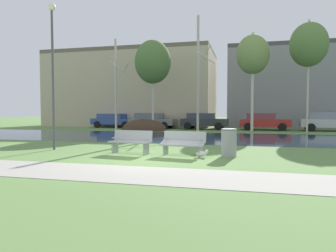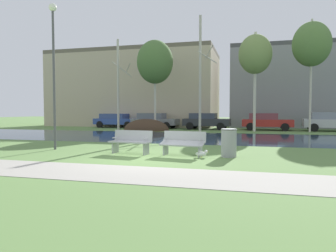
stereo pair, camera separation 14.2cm
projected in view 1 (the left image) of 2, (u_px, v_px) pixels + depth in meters
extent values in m
plane|color=#5B7F42|center=(194.00, 136.00, 19.86)|extent=(120.00, 120.00, 0.00)
cube|color=#9E998E|center=(118.00, 173.00, 7.85)|extent=(60.00, 2.08, 0.01)
cube|color=#284256|center=(191.00, 137.00, 18.70)|extent=(80.00, 8.08, 0.01)
ellipsoid|color=#423021|center=(144.00, 131.00, 25.14)|extent=(3.83, 2.57, 1.92)
cube|color=#9EA0A3|center=(129.00, 142.00, 11.36)|extent=(1.65, 0.70, 0.05)
cube|color=#9EA0A3|center=(133.00, 136.00, 11.61)|extent=(1.60, 0.30, 0.40)
cube|color=#9EA0A3|center=(115.00, 147.00, 11.67)|extent=(0.10, 0.43, 0.45)
cube|color=#9EA0A3|center=(146.00, 149.00, 11.18)|extent=(0.10, 0.43, 0.45)
cylinder|color=#9EA0A3|center=(114.00, 138.00, 11.61)|extent=(0.08, 0.28, 0.04)
cylinder|color=#9EA0A3|center=(146.00, 139.00, 11.12)|extent=(0.08, 0.28, 0.04)
cube|color=#9EA0A3|center=(182.00, 143.00, 10.88)|extent=(1.65, 0.69, 0.18)
cube|color=#9EA0A3|center=(185.00, 137.00, 11.13)|extent=(1.60, 0.30, 0.40)
cube|color=#9EA0A3|center=(166.00, 149.00, 11.19)|extent=(0.10, 0.43, 0.45)
cube|color=#9EA0A3|center=(200.00, 150.00, 10.70)|extent=(0.10, 0.43, 0.45)
cylinder|color=#9EA0A3|center=(165.00, 139.00, 11.13)|extent=(0.08, 0.28, 0.04)
cylinder|color=#9EA0A3|center=(200.00, 140.00, 10.64)|extent=(0.08, 0.28, 0.04)
cylinder|color=gray|center=(229.00, 143.00, 10.71)|extent=(0.53, 0.53, 0.98)
torus|color=#545557|center=(229.00, 130.00, 10.69)|extent=(0.56, 0.56, 0.04)
ellipsoid|color=white|center=(201.00, 154.00, 10.56)|extent=(0.38, 0.17, 0.17)
sphere|color=white|center=(206.00, 152.00, 10.51)|extent=(0.12, 0.12, 0.12)
cone|color=gold|center=(208.00, 152.00, 10.49)|extent=(0.07, 0.04, 0.04)
cylinder|color=gold|center=(202.00, 156.00, 10.52)|extent=(0.01, 0.01, 0.10)
cylinder|color=gold|center=(202.00, 156.00, 10.59)|extent=(0.01, 0.01, 0.10)
cylinder|color=#4C4C51|center=(53.00, 81.00, 12.60)|extent=(0.10, 0.10, 5.69)
sphere|color=white|center=(52.00, 7.00, 12.45)|extent=(0.32, 0.32, 0.32)
cylinder|color=beige|center=(116.00, 85.00, 25.88)|extent=(0.19, 0.19, 7.64)
cylinder|color=beige|center=(126.00, 68.00, 26.11)|extent=(0.99, 1.40, 0.63)
cylinder|color=beige|center=(120.00, 70.00, 24.94)|extent=(1.28, 1.25, 1.18)
cylinder|color=beige|center=(153.00, 87.00, 25.22)|extent=(0.18, 0.18, 7.22)
ellipsoid|color=#4C7038|center=(153.00, 62.00, 25.12)|extent=(2.96, 2.96, 3.55)
cylinder|color=#BCB7A8|center=(198.00, 74.00, 23.77)|extent=(0.20, 0.20, 8.96)
cylinder|color=#BCB7A8|center=(207.00, 52.00, 23.95)|extent=(0.80, 1.13, 0.91)
cylinder|color=#BCB7A8|center=(206.00, 57.00, 22.89)|extent=(1.32, 1.29, 0.79)
cylinder|color=beige|center=(252.00, 82.00, 24.08)|extent=(0.22, 0.22, 7.74)
ellipsoid|color=olive|center=(253.00, 54.00, 23.97)|extent=(2.56, 2.56, 3.07)
cylinder|color=beige|center=(308.00, 76.00, 23.27)|extent=(0.16, 0.16, 8.50)
ellipsoid|color=#567A3D|center=(309.00, 44.00, 23.15)|extent=(2.79, 2.79, 3.35)
cube|color=#2D4793|center=(115.00, 121.00, 29.82)|extent=(4.56, 2.13, 0.56)
cube|color=#32457F|center=(112.00, 116.00, 29.90)|extent=(2.59, 1.80, 0.47)
cylinder|color=black|center=(133.00, 124.00, 30.29)|extent=(0.65, 0.26, 0.64)
cylinder|color=black|center=(125.00, 125.00, 28.50)|extent=(0.65, 0.26, 0.64)
cylinder|color=black|center=(107.00, 124.00, 31.16)|extent=(0.65, 0.26, 0.64)
cylinder|color=black|center=(97.00, 124.00, 29.37)|extent=(0.65, 0.26, 0.64)
cube|color=slate|center=(153.00, 122.00, 28.46)|extent=(4.34, 2.02, 0.57)
cube|color=slate|center=(149.00, 116.00, 28.54)|extent=(2.46, 1.70, 0.52)
cylinder|color=black|center=(170.00, 125.00, 28.91)|extent=(0.65, 0.26, 0.64)
cylinder|color=black|center=(164.00, 126.00, 27.21)|extent=(0.65, 0.26, 0.64)
cylinder|color=black|center=(142.00, 124.00, 29.74)|extent=(0.65, 0.26, 0.64)
cylinder|color=black|center=(135.00, 125.00, 28.04)|extent=(0.65, 0.26, 0.64)
cube|color=#282B30|center=(205.00, 122.00, 26.92)|extent=(4.10, 1.97, 0.62)
cube|color=#2F3648|center=(201.00, 116.00, 26.99)|extent=(2.33, 1.66, 0.48)
cylinder|color=black|center=(221.00, 125.00, 27.38)|extent=(0.65, 0.26, 0.64)
cylinder|color=black|center=(218.00, 126.00, 25.71)|extent=(0.65, 0.26, 0.64)
cylinder|color=black|center=(192.00, 125.00, 28.16)|extent=(0.65, 0.26, 0.64)
cylinder|color=black|center=(188.00, 126.00, 26.49)|extent=(0.65, 0.26, 0.64)
cube|color=maroon|center=(265.00, 123.00, 25.81)|extent=(4.16, 2.12, 0.58)
cube|color=brown|center=(261.00, 116.00, 25.88)|extent=(2.36, 1.79, 0.52)
cylinder|color=black|center=(281.00, 126.00, 26.33)|extent=(0.65, 0.26, 0.64)
cylinder|color=black|center=(282.00, 127.00, 24.53)|extent=(0.65, 0.26, 0.64)
cylinder|color=black|center=(249.00, 126.00, 27.13)|extent=(0.65, 0.26, 0.64)
cylinder|color=black|center=(248.00, 127.00, 25.32)|extent=(0.65, 0.26, 0.64)
cube|color=#B2B5BC|center=(329.00, 123.00, 24.45)|extent=(4.35, 2.14, 0.64)
cube|color=gray|center=(324.00, 116.00, 24.52)|extent=(2.47, 1.80, 0.55)
cylinder|color=black|center=(308.00, 126.00, 25.78)|extent=(0.65, 0.26, 0.64)
cylinder|color=black|center=(311.00, 127.00, 23.97)|extent=(0.65, 0.26, 0.64)
cube|color=#BCAD8E|center=(134.00, 91.00, 34.53)|extent=(17.73, 8.76, 7.63)
cube|color=#675F4E|center=(134.00, 55.00, 34.33)|extent=(17.73, 8.76, 0.40)
cube|color=gray|center=(296.00, 89.00, 31.40)|extent=(13.52, 7.10, 7.67)
cube|color=#48484B|center=(297.00, 49.00, 31.20)|extent=(13.52, 7.10, 0.40)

